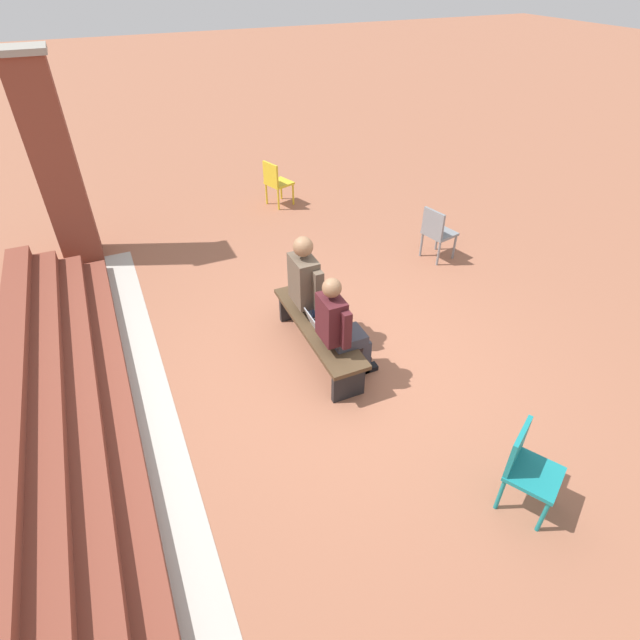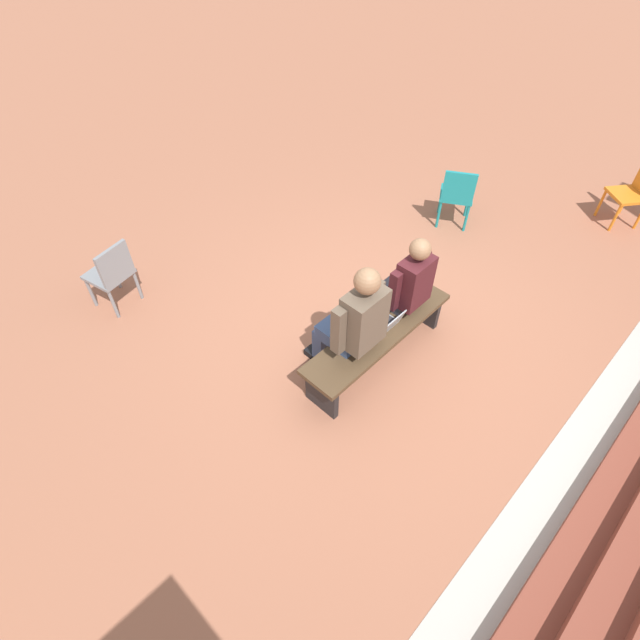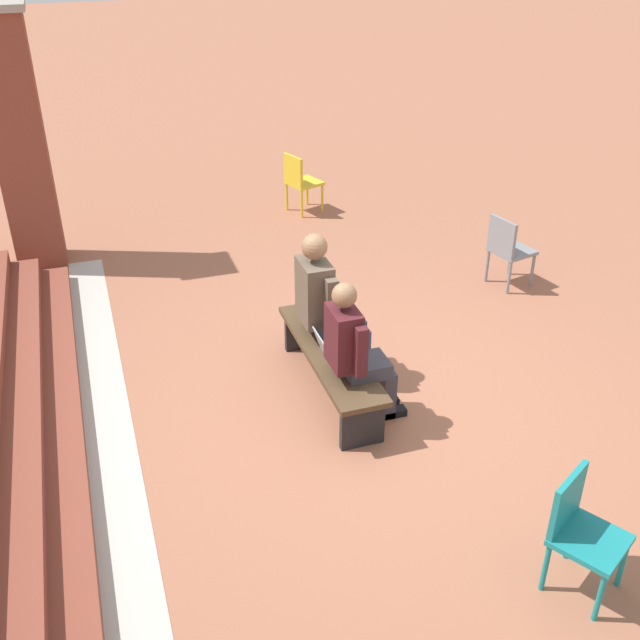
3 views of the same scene
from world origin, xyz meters
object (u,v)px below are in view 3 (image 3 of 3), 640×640
object	(u,v)px
laptop	(331,349)
plastic_chair_far_right	(300,180)
bench	(330,359)
person_student	(355,348)
person_adult	(327,302)
plastic_chair_foreground	(508,247)
plastic_chair_by_pillar	(580,527)

from	to	relation	value
laptop	plastic_chair_far_right	world-z (taller)	plastic_chair_far_right
bench	plastic_chair_far_right	xyz separation A→B (m)	(4.31, -1.05, 0.13)
bench	plastic_chair_far_right	world-z (taller)	plastic_chair_far_right
person_student	person_adult	world-z (taller)	person_adult
plastic_chair_foreground	plastic_chair_far_right	xyz separation A→B (m)	(2.93, 1.55, 0.00)
person_adult	plastic_chair_far_right	world-z (taller)	person_adult
person_student	plastic_chair_foreground	bearing A→B (deg)	-54.52
bench	person_adult	distance (m)	0.51
plastic_chair_far_right	plastic_chair_by_pillar	xyz separation A→B (m)	(-6.85, 0.26, 0.00)
laptop	plastic_chair_foreground	distance (m)	2.99
plastic_chair_foreground	plastic_chair_by_pillar	world-z (taller)	same
bench	person_adult	xyz separation A→B (m)	(0.31, -0.07, 0.40)
person_student	plastic_chair_by_pillar	distance (m)	2.24
bench	laptop	bearing A→B (deg)	169.43
plastic_chair_far_right	plastic_chair_foreground	bearing A→B (deg)	-152.08
laptop	plastic_chair_by_pillar	bearing A→B (deg)	-162.12
person_adult	bench	bearing A→B (deg)	166.99
bench	plastic_chair_foreground	xyz separation A→B (m)	(1.38, -2.60, 0.13)
plastic_chair_far_right	plastic_chair_by_pillar	world-z (taller)	same
person_adult	person_student	bearing A→B (deg)	179.50
bench	plastic_chair_by_pillar	size ratio (longest dim) A/B	2.14
person_adult	plastic_chair_by_pillar	size ratio (longest dim) A/B	1.70
plastic_chair_foreground	bench	bearing A→B (deg)	117.85
laptop	person_student	bearing A→B (deg)	-168.04
bench	plastic_chair_by_pillar	bearing A→B (deg)	-162.80
person_adult	plastic_chair_foreground	bearing A→B (deg)	-67.24
bench	person_adult	size ratio (longest dim) A/B	1.26
person_student	plastic_chair_foreground	distance (m)	3.12
bench	person_student	size ratio (longest dim) A/B	1.36
person_student	plastic_chair_by_pillar	size ratio (longest dim) A/B	1.57
person_adult	plastic_chair_far_right	xyz separation A→B (m)	(3.99, -0.98, -0.27)
plastic_chair_foreground	plastic_chair_far_right	distance (m)	3.32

